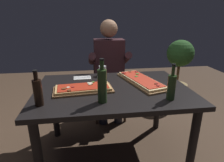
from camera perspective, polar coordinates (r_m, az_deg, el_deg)
ground_plane at (r=2.11m, az=0.20°, el=-21.15°), size 6.40×6.40×0.00m
dining_table at (r=1.76m, az=0.22°, el=-5.00°), size 1.40×0.96×0.74m
pizza_rectangular_front at (r=1.68m, az=-8.79°, el=-2.29°), size 0.54×0.29×0.05m
pizza_rectangular_left at (r=1.88m, az=8.91°, el=0.15°), size 0.40×0.68×0.05m
wine_bottle_dark at (r=1.53m, az=17.74°, el=-1.60°), size 0.07×0.07×0.29m
oil_bottle_amber at (r=1.46m, az=-21.75°, el=-3.02°), size 0.06×0.06×0.27m
vinegar_bottle_green at (r=1.40m, az=-3.02°, el=-1.27°), size 0.07×0.07×0.34m
tumbler_near_camera at (r=2.07m, az=-2.91°, el=3.15°), size 0.08×0.08×0.11m
napkin_cutlery_set at (r=2.01m, az=-9.07°, el=0.94°), size 0.18×0.12×0.01m
diner_chair at (r=2.62m, az=-1.09°, el=-0.41°), size 0.44×0.44×0.87m
seated_diner at (r=2.43m, az=-0.79°, el=4.33°), size 0.53×0.41×1.33m
potted_plant_corner at (r=3.25m, az=19.74°, el=4.33°), size 0.42×0.42×1.02m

